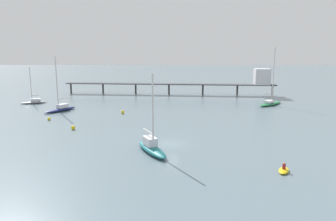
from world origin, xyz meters
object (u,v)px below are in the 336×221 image
object	(u,v)px
pier	(221,80)
sailboat_gray	(32,101)
sailboat_green	(269,102)
mooring_buoy_inner	(47,119)
mooring_buoy_mid	(72,128)
dinghy_yellow	(282,170)
mooring_buoy_near	(121,112)
sailboat_navy	(59,108)
sailboat_teal	(150,147)

from	to	relation	value
pier	sailboat_gray	distance (m)	50.06
pier	sailboat_green	bearing A→B (deg)	-61.13
mooring_buoy_inner	mooring_buoy_mid	distance (m)	9.43
sailboat_green	dinghy_yellow	bearing A→B (deg)	-105.44
mooring_buoy_inner	mooring_buoy_near	world-z (taller)	mooring_buoy_near
sailboat_navy	sailboat_green	bearing A→B (deg)	8.87
pier	sailboat_green	world-z (taller)	sailboat_green
pier	sailboat_navy	world-z (taller)	sailboat_navy
dinghy_yellow	sailboat_gray	bearing A→B (deg)	136.15
pier	mooring_buoy_near	xyz separation A→B (m)	(-24.82, -25.72, -4.00)
pier	sailboat_gray	xyz separation A→B (m)	(-47.98, -13.79, -3.72)
sailboat_green	sailboat_navy	bearing A→B (deg)	-171.13
pier	sailboat_teal	size ratio (longest dim) A/B	5.81
dinghy_yellow	mooring_buoy_near	xyz separation A→B (m)	(-22.11, 31.57, 0.12)
sailboat_gray	mooring_buoy_inner	world-z (taller)	sailboat_gray
dinghy_yellow	mooring_buoy_mid	world-z (taller)	dinghy_yellow
sailboat_teal	mooring_buoy_mid	world-z (taller)	sailboat_teal
pier	mooring_buoy_mid	distance (m)	49.98
sailboat_green	mooring_buoy_mid	bearing A→B (deg)	-150.21
sailboat_teal	mooring_buoy_mid	size ratio (longest dim) A/B	15.08
mooring_buoy_near	mooring_buoy_mid	size ratio (longest dim) A/B	0.98
pier	sailboat_navy	distance (m)	45.06
pier	mooring_buoy_near	distance (m)	35.96
pier	sailboat_gray	size ratio (longest dim) A/B	6.78
dinghy_yellow	sailboat_green	bearing A→B (deg)	74.56
mooring_buoy_near	mooring_buoy_mid	world-z (taller)	mooring_buoy_mid
sailboat_navy	sailboat_gray	xyz separation A→B (m)	(-9.53, 9.42, -0.11)
sailboat_teal	sailboat_gray	distance (m)	47.66
sailboat_teal	dinghy_yellow	distance (m)	16.38
sailboat_gray	sailboat_green	world-z (taller)	sailboat_green
sailboat_gray	mooring_buoy_near	bearing A→B (deg)	-27.24
sailboat_navy	mooring_buoy_near	distance (m)	13.86
sailboat_gray	pier	bearing A→B (deg)	16.03
sailboat_gray	mooring_buoy_inner	bearing A→B (deg)	-60.62
sailboat_gray	dinghy_yellow	size ratio (longest dim) A/B	3.48
sailboat_teal	mooring_buoy_near	distance (m)	25.84
dinghy_yellow	mooring_buoy_inner	size ratio (longest dim) A/B	4.28
sailboat_green	mooring_buoy_mid	distance (m)	46.12
pier	mooring_buoy_mid	bearing A→B (deg)	-128.91
sailboat_navy	mooring_buoy_near	bearing A→B (deg)	-10.42
pier	sailboat_teal	xyz separation A→B (m)	(-17.62, -50.53, -3.57)
sailboat_navy	sailboat_teal	size ratio (longest dim) A/B	1.12
sailboat_navy	sailboat_green	xyz separation A→B (m)	(47.18, 7.36, -0.00)
mooring_buoy_near	mooring_buoy_inner	bearing A→B (deg)	-154.40
sailboat_teal	mooring_buoy_inner	size ratio (longest dim) A/B	17.37
sailboat_green	mooring_buoy_near	xyz separation A→B (m)	(-33.56, -9.87, -0.39)
pier	sailboat_navy	bearing A→B (deg)	-148.88
sailboat_gray	dinghy_yellow	xyz separation A→B (m)	(45.28, -43.49, -0.40)
mooring_buoy_inner	sailboat_gray	bearing A→B (deg)	119.38
sailboat_gray	mooring_buoy_near	distance (m)	26.06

